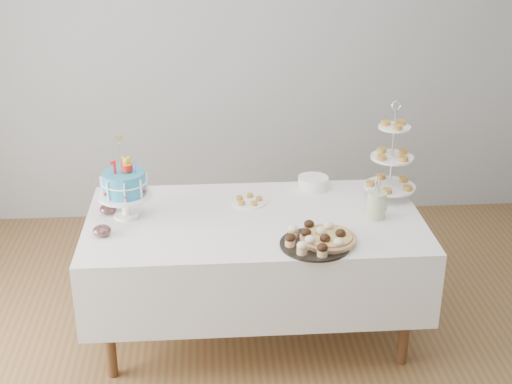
{
  "coord_description": "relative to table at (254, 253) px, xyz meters",
  "views": [
    {
      "loc": [
        -0.25,
        -3.35,
        2.56
      ],
      "look_at": [
        0.01,
        0.3,
        0.93
      ],
      "focal_mm": 50.0,
      "sensor_mm": 36.0,
      "label": 1
    }
  ],
  "objects": [
    {
      "name": "birthday_cake",
      "position": [
        -0.73,
        0.07,
        0.36
      ],
      "size": [
        0.31,
        0.31,
        0.47
      ],
      "rotation": [
        0.0,
        0.0,
        0.11
      ],
      "color": "white",
      "rests_on": "table"
    },
    {
      "name": "plate_stack",
      "position": [
        0.4,
        0.4,
        0.26
      ],
      "size": [
        0.19,
        0.19,
        0.07
      ],
      "color": "white",
      "rests_on": "table"
    },
    {
      "name": "walls",
      "position": [
        0.0,
        -0.3,
        0.81
      ],
      "size": [
        5.04,
        4.04,
        2.7
      ],
      "color": "#96999B",
      "rests_on": "floor"
    },
    {
      "name": "tiered_stand",
      "position": [
        0.84,
        0.24,
        0.48
      ],
      "size": [
        0.31,
        0.31,
        0.6
      ],
      "color": "silver",
      "rests_on": "table"
    },
    {
      "name": "jam_bowl_a",
      "position": [
        -0.84,
        -0.16,
        0.26
      ],
      "size": [
        0.1,
        0.1,
        0.06
      ],
      "color": "silver",
      "rests_on": "table"
    },
    {
      "name": "pastry_plate",
      "position": [
        -0.02,
        0.21,
        0.24
      ],
      "size": [
        0.21,
        0.21,
        0.03
      ],
      "color": "white",
      "rests_on": "table"
    },
    {
      "name": "cupcake_tray",
      "position": [
        0.3,
        -0.35,
        0.27
      ],
      "size": [
        0.38,
        0.38,
        0.09
      ],
      "color": "black",
      "rests_on": "table"
    },
    {
      "name": "floor",
      "position": [
        0.0,
        -0.3,
        -0.54
      ],
      "size": [
        5.0,
        5.0,
        0.0
      ],
      "primitive_type": "plane",
      "color": "brown",
      "rests_on": "ground"
    },
    {
      "name": "table",
      "position": [
        0.0,
        0.0,
        0.0
      ],
      "size": [
        1.92,
        1.02,
        0.77
      ],
      "color": "silver",
      "rests_on": "floor"
    },
    {
      "name": "jam_bowl_b",
      "position": [
        -0.84,
        0.12,
        0.25
      ],
      "size": [
        0.1,
        0.1,
        0.06
      ],
      "color": "silver",
      "rests_on": "table"
    },
    {
      "name": "pie",
      "position": [
        0.37,
        -0.34,
        0.25
      ],
      "size": [
        0.3,
        0.3,
        0.05
      ],
      "color": "tan",
      "rests_on": "table"
    },
    {
      "name": "utensil_pitcher",
      "position": [
        0.69,
        -0.04,
        0.31
      ],
      "size": [
        0.11,
        0.11,
        0.24
      ],
      "rotation": [
        0.0,
        0.0,
        -0.25
      ],
      "color": "beige",
      "rests_on": "table"
    }
  ]
}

